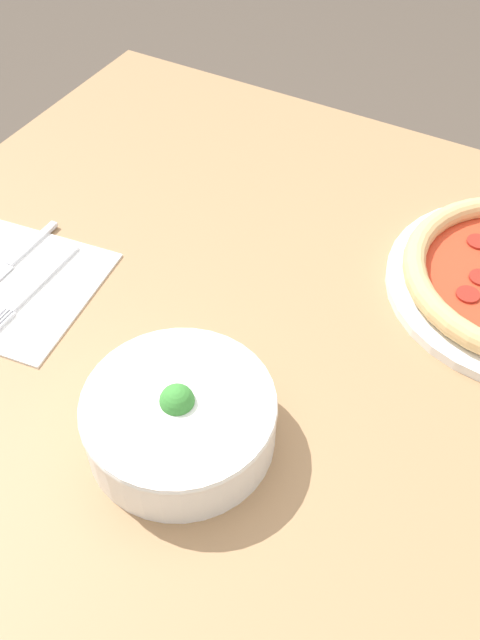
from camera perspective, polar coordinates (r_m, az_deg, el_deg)
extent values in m
cube|color=#99724C|center=(0.74, 10.94, -6.99)|extent=(1.27, 0.94, 0.03)
cylinder|color=olive|center=(1.43, -6.45, 4.88)|extent=(0.06, 0.06, 0.71)
cylinder|color=maroon|center=(0.82, 17.77, 1.96)|extent=(0.03, 0.03, 0.00)
cylinder|color=maroon|center=(0.89, 18.50, 5.96)|extent=(0.03, 0.03, 0.00)
cylinder|color=white|center=(0.67, -4.83, -7.99)|extent=(0.18, 0.18, 0.06)
torus|color=white|center=(0.65, -4.96, -6.80)|extent=(0.18, 0.18, 0.01)
ellipsoid|color=tan|center=(0.65, -3.72, -6.81)|extent=(0.04, 0.03, 0.02)
ellipsoid|color=#998466|center=(0.64, -1.93, -8.23)|extent=(0.03, 0.04, 0.02)
ellipsoid|color=tan|center=(0.62, -6.61, -11.40)|extent=(0.04, 0.04, 0.02)
ellipsoid|color=#998466|center=(0.65, -10.01, -7.49)|extent=(0.04, 0.03, 0.02)
ellipsoid|color=tan|center=(0.64, -3.04, -8.20)|extent=(0.04, 0.04, 0.02)
sphere|color=#388433|center=(0.64, -5.06, -6.47)|extent=(0.03, 0.03, 0.03)
cube|color=white|center=(0.85, -17.74, 2.63)|extent=(0.21, 0.21, 0.00)
cube|color=silver|center=(0.85, -15.32, 3.30)|extent=(0.01, 0.12, 0.00)
cube|color=silver|center=(0.90, -16.26, 5.88)|extent=(0.01, 0.09, 0.01)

